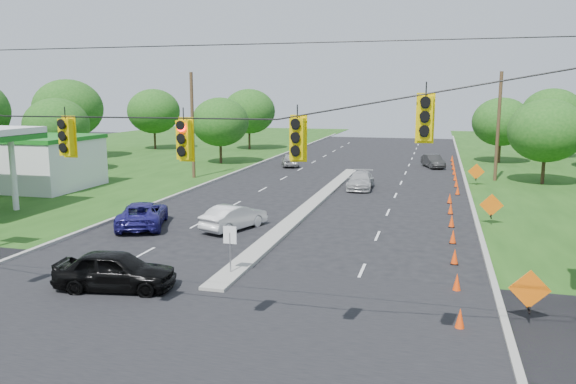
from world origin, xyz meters
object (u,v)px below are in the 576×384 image
(gas_station, at_px, (0,157))
(blue_pickup, at_px, (143,214))
(black_sedan, at_px, (115,270))
(white_sedan, at_px, (234,217))

(gas_station, xyz_separation_m, blue_pickup, (15.95, -7.50, -1.88))
(black_sedan, xyz_separation_m, white_sedan, (0.93, 10.06, -0.08))
(black_sedan, bearing_deg, gas_station, 40.66)
(white_sedan, bearing_deg, black_sedan, 105.03)
(gas_station, relative_size, white_sedan, 4.79)
(gas_station, xyz_separation_m, black_sedan, (20.09, -16.86, -1.82))
(black_sedan, relative_size, white_sedan, 1.08)
(white_sedan, distance_m, blue_pickup, 5.12)
(gas_station, bearing_deg, black_sedan, -40.00)
(gas_station, relative_size, black_sedan, 4.44)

